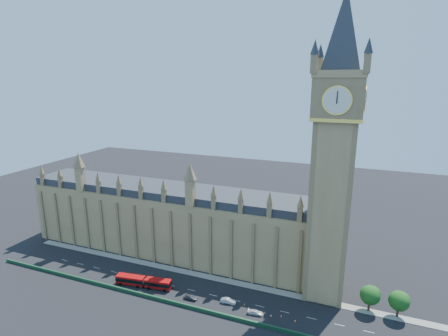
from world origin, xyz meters
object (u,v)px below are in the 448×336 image
(red_bus, at_px, (143,282))
(car_grey, at_px, (190,297))
(car_silver, at_px, (228,301))
(car_white, at_px, (255,313))

(red_bus, distance_m, car_grey, 18.43)
(car_grey, height_order, car_silver, car_silver)
(red_bus, distance_m, car_white, 40.24)
(car_silver, bearing_deg, red_bus, 89.70)
(car_silver, height_order, car_white, car_silver)
(car_grey, bearing_deg, car_white, -89.27)
(car_silver, bearing_deg, car_grey, 98.45)
(car_white, bearing_deg, car_grey, 84.43)
(red_bus, relative_size, car_white, 4.23)
(car_grey, height_order, car_white, car_grey)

